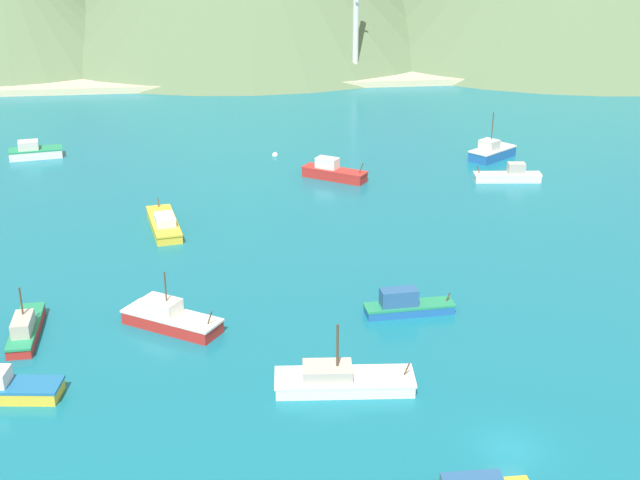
{
  "coord_description": "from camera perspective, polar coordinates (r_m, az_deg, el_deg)",
  "views": [
    {
      "loc": [
        -18.05,
        -45.97,
        34.15
      ],
      "look_at": [
        -8.29,
        37.45,
        0.24
      ],
      "focal_mm": 48.51,
      "sensor_mm": 36.0,
      "label": 1
    }
  ],
  "objects": [
    {
      "name": "ground",
      "position": [
        85.33,
        6.13,
        -1.92
      ],
      "size": [
        260.0,
        280.0,
        0.5
      ],
      "color": "#146B7F"
    },
    {
      "name": "fishing_boat_0",
      "position": [
        73.98,
        -9.88,
        -5.09
      ],
      "size": [
        8.8,
        7.19,
        5.08
      ],
      "color": "red",
      "rests_on": "ground"
    },
    {
      "name": "fishing_boat_4",
      "position": [
        121.59,
        11.27,
        5.73
      ],
      "size": [
        7.53,
        6.79,
        6.62
      ],
      "color": "#1E5BA8",
      "rests_on": "ground"
    },
    {
      "name": "fishing_boat_5",
      "position": [
        110.62,
        0.87,
        4.52
      ],
      "size": [
        8.26,
        6.72,
        2.78
      ],
      "color": "red",
      "rests_on": "ground"
    },
    {
      "name": "fishing_boat_6",
      "position": [
        75.58,
        5.68,
        -4.27
      ],
      "size": [
        7.97,
        2.52,
        2.36
      ],
      "color": "#1E5BA8",
      "rests_on": "ground"
    },
    {
      "name": "fishing_boat_8",
      "position": [
        64.57,
        1.42,
        -9.21
      ],
      "size": [
        10.56,
        4.08,
        5.3
      ],
      "color": "silver",
      "rests_on": "ground"
    },
    {
      "name": "fishing_boat_9",
      "position": [
        112.38,
        12.36,
        4.19
      ],
      "size": [
        8.6,
        2.84,
        2.42
      ],
      "color": "silver",
      "rests_on": "ground"
    },
    {
      "name": "fishing_boat_10",
      "position": [
        95.25,
        -10.25,
        1.07
      ],
      "size": [
        4.44,
        10.3,
        2.13
      ],
      "color": "gold",
      "rests_on": "ground"
    },
    {
      "name": "fishing_boat_12",
      "position": [
        126.16,
        -18.33,
        5.57
      ],
      "size": [
        7.52,
        4.2,
        2.42
      ],
      "color": "silver",
      "rests_on": "ground"
    },
    {
      "name": "fishing_boat_13",
      "position": [
        75.47,
        -18.87,
        -5.54
      ],
      "size": [
        2.36,
        8.51,
        4.54
      ],
      "color": "red",
      "rests_on": "ground"
    },
    {
      "name": "buoy_0",
      "position": [
        120.88,
        -2.99,
        5.61
      ],
      "size": [
        0.82,
        0.82,
        0.82
      ],
      "color": "silver",
      "rests_on": "ground"
    },
    {
      "name": "beach_strip",
      "position": [
        170.2,
        -0.46,
        10.61
      ],
      "size": [
        247.0,
        14.01,
        1.2
      ],
      "primitive_type": "cube",
      "color": "beige",
      "rests_on": "ground"
    },
    {
      "name": "hill_west",
      "position": [
        200.9,
        -20.04,
        14.51
      ],
      "size": [
        69.45,
        69.45,
        24.85
      ],
      "color": "#56704C",
      "rests_on": "ground"
    },
    {
      "name": "radio_tower",
      "position": [
        167.42,
        2.38,
        14.58
      ],
      "size": [
        2.48,
        1.98,
        24.77
      ],
      "color": "silver",
      "rests_on": "ground"
    }
  ]
}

